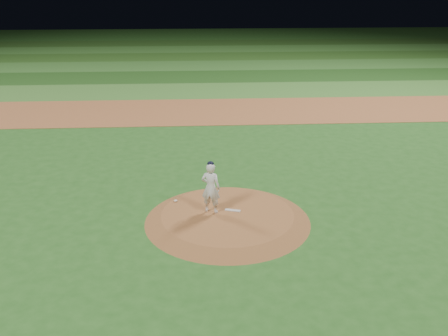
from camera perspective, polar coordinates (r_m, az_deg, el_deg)
The scene contains 12 objects.
ground at distance 16.73m, azimuth 0.40°, elevation -6.03°, with size 120.00×120.00×0.00m, color #22531B.
infield_dirt_band at distance 29.83m, azimuth -1.36°, elevation 6.52°, with size 70.00×6.00×0.02m, color brown.
outfield_stripe_0 at distance 35.17m, azimuth -1.69°, elevation 8.84°, with size 70.00×5.00×0.02m, color #376D27.
outfield_stripe_1 at distance 40.06m, azimuth -1.91°, elevation 10.41°, with size 70.00×5.00×0.02m, color #1C4516.
outfield_stripe_2 at distance 44.97m, azimuth -2.09°, elevation 11.63°, with size 70.00×5.00×0.02m, color #2F6625.
outfield_stripe_3 at distance 49.91m, azimuth -2.23°, elevation 12.62°, with size 70.00×5.00×0.02m, color #244D19.
outfield_stripe_4 at distance 54.85m, azimuth -2.35°, elevation 13.43°, with size 70.00×5.00×0.02m, color #316725.
outfield_stripe_5 at distance 59.80m, azimuth -2.45°, elevation 14.10°, with size 70.00×5.00×0.02m, color #224A17.
pitchers_mound at distance 16.67m, azimuth 0.40°, elevation -5.65°, with size 5.50×5.50×0.25m, color brown.
pitching_rubber at distance 16.82m, azimuth 1.01°, elevation -4.86°, with size 0.52×0.13×0.03m, color beige.
rosin_bag at distance 17.53m, azimuth -5.56°, elevation -3.74°, with size 0.12×0.12×0.07m, color silver.
pitcher_on_mound at distance 16.37m, azimuth -1.52°, elevation -2.25°, with size 0.74×0.61×1.81m.
Camera 1 is at (-0.98, -14.79, 7.74)m, focal length 40.00 mm.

